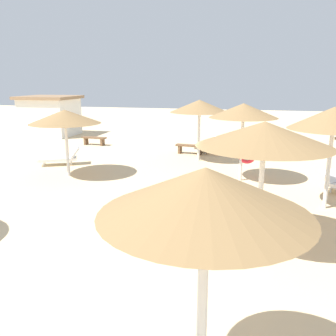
# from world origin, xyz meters

# --- Properties ---
(ground_plane) EXTENTS (80.00, 80.00, 0.00)m
(ground_plane) POSITION_xyz_m (0.00, 0.00, 0.00)
(ground_plane) COLOR beige
(parasol_0) EXTENTS (2.79, 2.79, 2.92)m
(parasol_0) POSITION_xyz_m (-0.03, 9.57, 2.62)
(parasol_0) COLOR silver
(parasol_0) RESTS_ON ground
(parasol_2) EXTENTS (2.33, 2.33, 2.99)m
(parasol_2) POSITION_xyz_m (2.03, -3.88, 2.71)
(parasol_2) COLOR silver
(parasol_2) RESTS_ON ground
(parasol_3) EXTENTS (2.83, 2.83, 2.69)m
(parasol_3) POSITION_xyz_m (-4.80, 5.52, 2.41)
(parasol_3) COLOR silver
(parasol_3) RESTS_ON ground
(parasol_4) EXTENTS (2.62, 2.62, 3.10)m
(parasol_4) POSITION_xyz_m (4.76, 3.82, 2.76)
(parasol_4) COLOR silver
(parasol_4) RESTS_ON ground
(parasol_6) EXTENTS (2.59, 2.59, 2.99)m
(parasol_6) POSITION_xyz_m (2.11, 6.42, 2.68)
(parasol_6) COLOR silver
(parasol_6) RESTS_ON ground
(parasol_7) EXTENTS (3.06, 3.06, 2.96)m
(parasol_7) POSITION_xyz_m (2.74, 0.74, 2.68)
(parasol_7) COLOR silver
(parasol_7) RESTS_ON ground
(lounger_0) EXTENTS (1.48, 1.95, 0.74)m
(lounger_0) POSITION_xyz_m (0.24, 11.97, 0.32)
(lounger_0) COLOR white
(lounger_0) RESTS_ON ground
(lounger_3) EXTENTS (1.94, 1.39, 0.80)m
(lounger_3) POSITION_xyz_m (-6.09, 7.18, 0.33)
(lounger_3) COLOR white
(lounger_3) RESTS_ON ground
(bench_0) EXTENTS (1.54, 0.58, 0.49)m
(bench_0) POSITION_xyz_m (-0.70, 11.00, 0.35)
(bench_0) COLOR brown
(bench_0) RESTS_ON ground
(bench_1) EXTENTS (1.55, 0.69, 0.49)m
(bench_1) POSITION_xyz_m (0.33, 11.35, 0.35)
(bench_1) COLOR brown
(bench_1) RESTS_ON ground
(bench_2) EXTENTS (1.52, 0.50, 0.49)m
(bench_2) POSITION_xyz_m (-6.75, 12.28, 0.35)
(bench_2) COLOR brown
(bench_2) RESTS_ON ground
(beach_cabana) EXTENTS (3.68, 3.39, 2.73)m
(beach_cabana) POSITION_xyz_m (-11.34, 15.20, 1.39)
(beach_cabana) COLOR white
(beach_cabana) RESTS_ON ground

